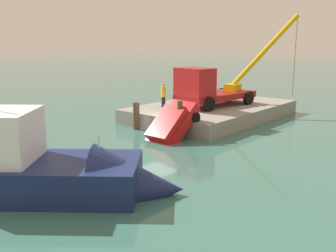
# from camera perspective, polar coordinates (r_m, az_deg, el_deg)

# --- Properties ---
(ground) EXTENTS (200.00, 200.00, 0.00)m
(ground) POSITION_cam_1_polar(r_m,az_deg,el_deg) (25.91, -1.67, -0.89)
(ground) COLOR #386B60
(dock) EXTENTS (12.34, 7.93, 0.99)m
(dock) POSITION_cam_1_polar(r_m,az_deg,el_deg) (30.75, 6.20, 2.08)
(dock) COLOR gray
(dock) RESTS_ON ground
(crane_truck) EXTENTS (10.32, 5.01, 6.77)m
(crane_truck) POSITION_cam_1_polar(r_m,az_deg,el_deg) (29.55, 5.92, 5.47)
(crane_truck) COLOR maroon
(crane_truck) RESTS_ON dock
(dock_worker) EXTENTS (0.34, 0.34, 1.71)m
(dock_worker) POSITION_cam_1_polar(r_m,az_deg,el_deg) (29.31, -0.65, 4.34)
(dock_worker) COLOR black
(dock_worker) RESTS_ON dock
(salvaged_car) EXTENTS (3.77, 2.26, 3.37)m
(salvaged_car) POSITION_cam_1_polar(r_m,az_deg,el_deg) (23.95, 0.04, -0.51)
(salvaged_car) COLOR red
(salvaged_car) RESTS_ON ground
(moored_yacht) EXTENTS (9.83, 11.22, 5.94)m
(moored_yacht) POSITION_cam_1_polar(r_m,az_deg,el_deg) (16.41, -16.27, -7.50)
(moored_yacht) COLOR navy
(moored_yacht) RESTS_ON ground
(piling_near) EXTENTS (0.43, 0.43, 1.79)m
(piling_near) POSITION_cam_1_polar(r_m,az_deg,el_deg) (26.68, -4.47, 1.43)
(piling_near) COLOR #4F3F2E
(piling_near) RESTS_ON ground
(piling_mid) EXTENTS (0.33, 0.33, 2.30)m
(piling_mid) POSITION_cam_1_polar(r_m,az_deg,el_deg) (23.99, 1.65, 0.85)
(piling_mid) COLOR brown
(piling_mid) RESTS_ON ground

